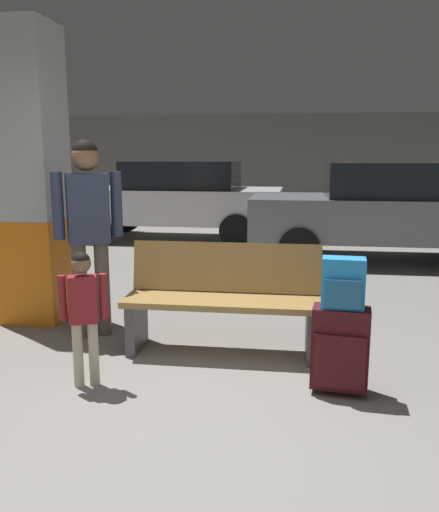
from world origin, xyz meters
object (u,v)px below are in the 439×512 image
parked_car_far (177,198)px  parked_car_near (387,209)px  structural_pillar (32,178)px  bench (223,299)px  suitcase (340,348)px  child (83,305)px  adult (88,218)px  backpack_bright (343,284)px

parked_car_far → parked_car_near: same height
structural_pillar → bench: structural_pillar is taller
suitcase → parked_car_far: 6.99m
child → adult: size_ratio=0.55×
backpack_bright → parked_car_near: (1.04, 4.85, 0.03)m
adult → parked_car_far: 5.64m
adult → parked_car_far: bearing=95.6°
suitcase → bench: bearing=143.5°
parked_car_far → suitcase: bearing=-67.5°
bench → child: child is taller
structural_pillar → backpack_bright: (2.85, -1.26, -0.62)m
child → parked_car_near: bearing=60.9°
adult → parked_car_near: (3.15, 4.01, -0.27)m
child → parked_car_near: parked_car_near is taller
parked_car_near → backpack_bright: bearing=-102.0°
suitcase → child: bearing=-174.7°
structural_pillar → adult: bearing=-29.5°
backpack_bright → parked_car_near: size_ratio=0.08×
bench → backpack_bright: size_ratio=4.73×
structural_pillar → child: bearing=-52.4°
structural_pillar → bench: (1.95, -0.59, -0.95)m
bench → suitcase: bearing=-36.5°
bench → suitcase: (0.90, -0.66, -0.12)m
suitcase → adult: adult is taller
child → backpack_bright: bearing=5.3°
bench → adult: adult is taller
bench → parked_car_far: 6.06m
parked_car_far → bench: bearing=-73.0°
suitcase → parked_car_near: size_ratio=0.15×
structural_pillar → parked_car_far: bearing=88.0°
backpack_bright → adult: 2.30m
bench → adult: bearing=171.6°
child → parked_car_far: bearing=97.9°
structural_pillar → child: 1.96m
parked_car_near → suitcase: bearing=-102.0°
bench → parked_car_far: (-1.77, 5.78, 0.36)m
adult → bench: bearing=-8.4°
adult → backpack_bright: bearing=-21.8°
suitcase → adult: size_ratio=0.35×
child → parked_car_near: (2.79, 5.02, 0.21)m
backpack_bright → adult: size_ratio=0.20×
bench → adult: (-1.22, 0.18, 0.63)m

